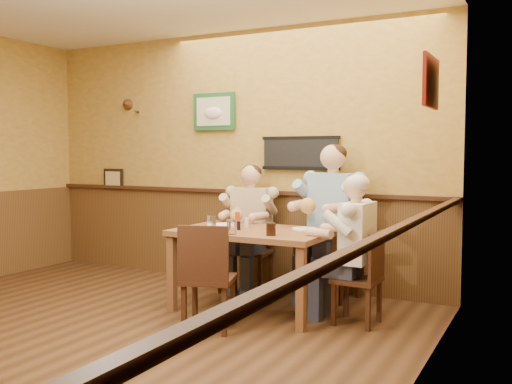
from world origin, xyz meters
TOP-DOWN VIEW (x-y plane):
  - room at (0.14, 0.17)m, footprint 5.02×5.03m
  - dining_table at (0.82, 1.50)m, footprint 1.40×0.90m
  - chair_back_left at (0.41, 2.22)m, footprint 0.42×0.42m
  - chair_back_right at (1.33, 2.23)m, footprint 0.52×0.52m
  - chair_right_end at (1.79, 1.52)m, footprint 0.38×0.38m
  - chair_near_side at (0.76, 0.81)m, footprint 0.52×0.52m
  - diner_tan_shirt at (0.41, 2.22)m, footprint 0.60×0.60m
  - diner_blue_polo at (1.33, 2.23)m, footprint 0.75×0.75m
  - diner_white_elder at (1.79, 1.52)m, footprint 0.54×0.54m
  - water_glass_left at (0.48, 1.30)m, footprint 0.11×0.11m
  - water_glass_mid at (0.78, 1.15)m, footprint 0.08×0.08m
  - cola_tumbler at (1.13, 1.23)m, footprint 0.09×0.09m
  - hot_sauce_bottle at (0.65, 1.49)m, footprint 0.05×0.05m
  - salt_shaker at (0.70, 1.57)m, footprint 0.04×0.04m
  - pepper_shaker at (0.71, 1.40)m, footprint 0.04×0.04m
  - plate_far_left at (0.43, 1.59)m, footprint 0.27×0.27m
  - plate_far_right at (1.23, 1.71)m, footprint 0.30×0.30m

SIDE VIEW (x-z plane):
  - chair_right_end at x=1.79m, z-range 0.00..0.80m
  - chair_back_left at x=0.41m, z-range 0.00..0.83m
  - chair_near_side at x=0.76m, z-range 0.00..0.88m
  - chair_back_right at x=1.33m, z-range 0.00..0.96m
  - diner_white_elder at x=1.79m, z-range 0.00..1.14m
  - diner_tan_shirt at x=0.41m, z-range 0.00..1.19m
  - dining_table at x=0.82m, z-range 0.28..1.03m
  - diner_blue_polo at x=1.33m, z-range 0.00..1.38m
  - plate_far_right at x=1.23m, z-range 0.75..0.76m
  - plate_far_left at x=0.43m, z-range 0.75..0.77m
  - pepper_shaker at x=0.71m, z-range 0.75..0.83m
  - salt_shaker at x=0.70m, z-range 0.75..0.85m
  - cola_tumbler at x=1.13m, z-range 0.75..0.86m
  - water_glass_mid at x=0.78m, z-range 0.75..0.88m
  - water_glass_left at x=0.48m, z-range 0.75..0.88m
  - hot_sauce_bottle at x=0.65m, z-range 0.75..0.93m
  - room at x=0.14m, z-range 0.28..3.09m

